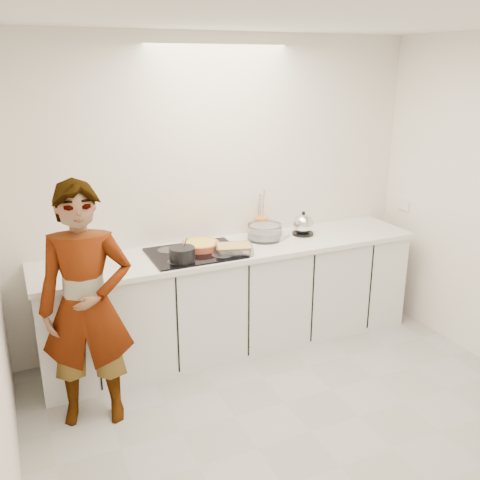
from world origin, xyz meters
name	(u,v)px	position (x,y,z in m)	size (l,w,h in m)	color
floor	(310,432)	(0.00, 0.00, 0.00)	(3.60, 3.20, 0.00)	#AEAEAD
ceiling	(331,14)	(0.00, 0.00, 2.60)	(3.60, 3.20, 0.00)	white
wall_back	(219,193)	(0.00, 1.60, 1.30)	(3.60, 0.00, 2.60)	white
base_cabinets	(234,300)	(0.00, 1.28, 0.43)	(3.20, 0.58, 0.87)	white
countertop	(234,250)	(0.00, 1.28, 0.89)	(3.24, 0.64, 0.04)	white
hob	(195,253)	(-0.35, 1.26, 0.92)	(0.72, 0.54, 0.01)	black
tart_dish	(200,245)	(-0.28, 1.34, 0.95)	(0.37, 0.37, 0.05)	#B24B31
saucepan	(182,254)	(-0.50, 1.11, 0.98)	(0.25, 0.25, 0.19)	black
baking_dish	(234,248)	(-0.06, 1.14, 0.96)	(0.34, 0.28, 0.06)	silver
mixing_bowl	(265,232)	(0.32, 1.36, 0.97)	(0.30, 0.30, 0.14)	silver
tea_towel	(278,237)	(0.44, 1.35, 0.93)	(0.19, 0.14, 0.03)	white
kettle	(303,225)	(0.69, 1.35, 1.00)	(0.24, 0.24, 0.22)	black
utensil_crock	(261,225)	(0.38, 1.54, 0.98)	(0.12, 0.12, 0.15)	orange
cook	(87,307)	(-1.28, 0.77, 0.84)	(0.61, 0.40, 1.68)	white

